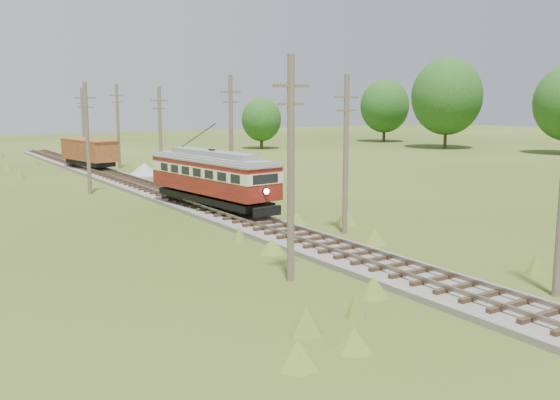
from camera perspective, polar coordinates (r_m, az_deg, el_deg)
railbed_main at (r=46.52m, az=-9.64°, el=0.28°), size 3.60×96.00×0.57m
streetcar at (r=40.43m, az=-6.21°, el=2.31°), size 3.96×11.61×5.25m
gondola at (r=67.09m, az=-17.02°, el=4.27°), size 3.96×8.43×2.69m
gravel_pile at (r=61.98m, az=-12.16°, el=2.74°), size 3.27×3.47×1.19m
utility_pole_r_2 at (r=33.87m, az=6.04°, el=4.29°), size 1.60×0.30×8.60m
utility_pole_r_3 at (r=44.71m, az=-4.49°, el=5.75°), size 1.60×0.30×9.00m
utility_pole_r_4 at (r=56.45m, az=-10.89°, el=6.01°), size 1.60×0.30×8.40m
utility_pole_r_5 at (r=68.81m, az=-14.59°, el=6.63°), size 1.60×0.30×8.90m
utility_pole_r_6 at (r=81.23m, az=-17.56°, el=6.77°), size 1.60×0.30×8.70m
utility_pole_l_a at (r=24.63m, az=0.99°, el=3.00°), size 1.60×0.30×9.00m
utility_pole_l_b at (r=50.29m, az=-17.20°, el=5.51°), size 1.60×0.30×8.60m
tree_right_4 at (r=97.73m, az=15.02°, el=9.14°), size 10.50×10.50×13.53m
tree_right_5 at (r=110.57m, az=9.54°, el=8.48°), size 8.40×8.40×10.82m
tree_mid_b at (r=93.56m, az=-1.71°, el=7.36°), size 5.88×5.88×7.57m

